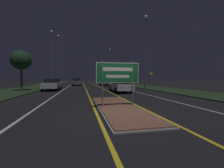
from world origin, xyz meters
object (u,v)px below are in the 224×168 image
object	(u,v)px
streetlight_right_far	(110,62)
warning_sign	(151,78)
streetlight_right_near	(146,42)
car_approaching_1	(77,82)
car_approaching_2	(78,81)
car_receding_1	(105,82)
car_approaching_0	(52,84)
car_receding_0	(120,86)
streetlight_left_far	(59,55)
highway_sign	(118,74)
streetlight_left_near	(52,54)

from	to	relation	value
streetlight_right_far	warning_sign	world-z (taller)	streetlight_right_far
streetlight_right_near	car_approaching_1	xyz separation A→B (m)	(-9.22, 14.11, -5.49)
streetlight_right_near	car_approaching_2	distance (m)	31.51
streetlight_right_far	warning_sign	xyz separation A→B (m)	(3.17, -20.30, -4.71)
car_approaching_2	car_receding_1	bearing A→B (deg)	-72.36
car_approaching_0	car_approaching_2	distance (m)	27.91
car_receding_0	car_approaching_1	xyz separation A→B (m)	(-5.18, 16.44, 0.07)
streetlight_right_near	car_approaching_0	bearing A→B (deg)	171.38
streetlight_left_far	car_receding_0	world-z (taller)	streetlight_left_far
car_approaching_0	warning_sign	world-z (taller)	warning_sign
streetlight_right_far	warning_sign	size ratio (longest dim) A/B	4.05
highway_sign	car_approaching_2	bearing A→B (deg)	94.04
streetlight_right_far	car_approaching_1	bearing A→B (deg)	-130.08
car_approaching_2	streetlight_left_near	bearing A→B (deg)	-98.01
car_receding_1	car_approaching_2	xyz separation A→B (m)	(-5.73, 18.01, 0.02)
car_receding_1	streetlight_right_far	bearing A→B (deg)	74.91
streetlight_left_far	streetlight_right_far	size ratio (longest dim) A/B	1.04
highway_sign	car_receding_1	world-z (taller)	highway_sign
streetlight_left_near	car_receding_0	size ratio (longest dim) A/B	1.88
car_receding_0	car_approaching_2	bearing A→B (deg)	99.37
car_approaching_0	streetlight_right_far	bearing A→B (deg)	62.69
highway_sign	car_approaching_1	distance (m)	25.12
warning_sign	car_receding_0	bearing A→B (deg)	-135.34
highway_sign	car_approaching_0	world-z (taller)	highway_sign
car_receding_0	car_receding_1	bearing A→B (deg)	88.13
car_approaching_0	car_approaching_1	bearing A→B (deg)	77.37
streetlight_right_near	warning_sign	xyz separation A→B (m)	(3.25, 4.86, -4.69)
car_approaching_1	streetlight_right_far	bearing A→B (deg)	49.92
streetlight_left_near	streetlight_right_near	distance (m)	13.97
streetlight_left_far	car_approaching_0	bearing A→B (deg)	-85.84
car_receding_0	streetlight_left_far	bearing A→B (deg)	117.40
streetlight_left_far	streetlight_right_near	xyz separation A→B (m)	(12.92, -14.80, -0.13)
streetlight_right_near	car_approaching_2	xyz separation A→B (m)	(-9.31, 29.60, -5.51)
streetlight_left_near	car_approaching_0	distance (m)	6.06
highway_sign	streetlight_left_far	distance (m)	26.85
car_receding_0	car_approaching_1	bearing A→B (deg)	107.50
car_receding_0	car_receding_1	xyz separation A→B (m)	(0.46, 13.93, 0.03)
streetlight_right_near	car_approaching_0	world-z (taller)	streetlight_right_near
car_receding_0	streetlight_right_far	bearing A→B (deg)	81.49
streetlight_right_near	streetlight_right_far	bearing A→B (deg)	89.83
streetlight_right_far	car_approaching_0	bearing A→B (deg)	-117.31
car_receding_0	car_approaching_2	world-z (taller)	car_approaching_2
warning_sign	highway_sign	bearing A→B (deg)	-121.70
streetlight_right_far	car_receding_0	xyz separation A→B (m)	(-4.11, -27.49, -5.58)
streetlight_left_near	streetlight_right_far	xyz separation A→B (m)	(12.73, 19.32, 1.03)
car_approaching_2	warning_sign	distance (m)	27.75
car_receding_1	car_approaching_1	bearing A→B (deg)	155.94
streetlight_left_far	car_approaching_2	size ratio (longest dim) A/B	2.33
streetlight_right_near	car_approaching_1	world-z (taller)	streetlight_right_near
highway_sign	streetlight_right_near	world-z (taller)	streetlight_right_near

